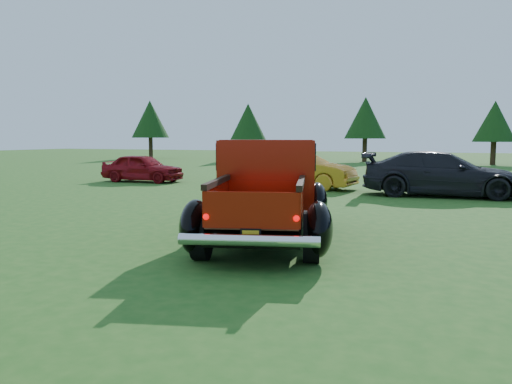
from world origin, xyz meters
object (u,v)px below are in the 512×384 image
Objects in this scene: tree_mid_left at (365,118)px; show_car_yellow at (301,170)px; tree_far_west at (150,119)px; show_car_grey at (442,174)px; tree_mid_right at (495,122)px; show_car_red at (142,168)px; pickup_truck at (268,191)px; tree_west at (248,122)px.

show_car_yellow is at bearing -86.03° from tree_mid_left.
tree_far_west is 33.24m from show_car_grey.
show_car_red is (-14.50, -20.52, -2.38)m from tree_mid_right.
tree_mid_left is 22.38m from show_car_red.
tree_mid_left is at bearing 173.66° from tree_mid_right.
show_car_red is (-9.11, 8.96, -0.27)m from pickup_truck.
tree_mid_left reaches higher than tree_mid_right.
pickup_truck is 1.29× the size of show_car_yellow.
show_car_yellow is 0.82× the size of show_car_grey.
show_car_red is 0.86× the size of show_car_yellow.
pickup_truck is at bearing 157.43° from show_car_grey.
tree_far_west is at bearing 50.47° from show_car_yellow.
tree_far_west is 10.06m from tree_west.
pickup_truck is (12.61, -28.48, -2.25)m from tree_west.
tree_mid_left is at bearing 9.59° from show_car_yellow.
show_car_red is at bearing -79.83° from tree_west.
tree_west is 31.23m from pickup_truck.
show_car_grey is at bearing -96.99° from tree_mid_right.
show_car_yellow is (-2.11, 8.87, -0.20)m from pickup_truck.
tree_west is at bearing 98.18° from pickup_truck.
pickup_truck is at bearing -52.52° from tree_far_west.
pickup_truck is at bearing -161.02° from show_car_yellow.
pickup_truck reaches higher than show_car_yellow.
tree_mid_right is (18.00, 1.00, -0.14)m from tree_west.
tree_mid_right reaches higher than show_car_yellow.
tree_mid_left is 9.06m from tree_mid_right.
tree_west is at bearing 7.62° from show_car_red.
tree_west is (10.00, -1.00, -0.41)m from tree_far_west.
show_car_red is (13.50, -20.52, -2.93)m from tree_far_west.
show_car_yellow is at bearing -110.00° from tree_mid_right.
tree_west reaches higher than tree_mid_right.
tree_west is 1.05× the size of tree_mid_right.
tree_far_west reaches higher than show_car_yellow.
tree_far_west reaches higher than tree_mid_right.
tree_west is 0.92× the size of tree_mid_left.
tree_mid_right is at bearing -37.79° from show_car_red.
show_car_grey is at bearing -96.17° from show_car_red.
pickup_truck is (22.61, -29.48, -2.66)m from tree_far_west.
pickup_truck is (-5.39, -29.48, -2.11)m from tree_mid_right.
tree_mid_left is at bearing -16.88° from show_car_red.
tree_mid_left is (9.00, 2.00, 0.27)m from tree_west.
tree_west is 0.89× the size of pickup_truck.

